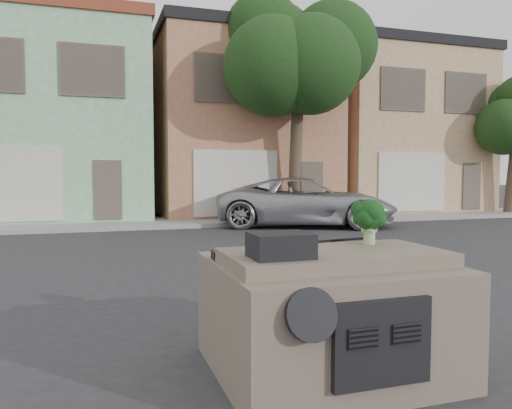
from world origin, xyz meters
TOP-DOWN VIEW (x-y plane):
  - ground_plane at (0.00, 0.00)m, footprint 120.00×120.00m
  - sidewalk at (0.00, 10.50)m, footprint 40.00×3.00m
  - townhouse_mint at (-3.50, 14.50)m, footprint 7.20×8.20m
  - townhouse_tan at (4.00, 14.50)m, footprint 7.20×8.20m
  - townhouse_beige at (11.50, 14.50)m, footprint 7.20×8.20m
  - silver_pickup at (4.87, 8.50)m, footprint 6.59×4.86m
  - tree_near at (5.00, 9.80)m, footprint 4.40×4.00m
  - car_dashboard at (0.00, -3.00)m, footprint 2.00×1.80m
  - instrument_hump at (-0.58, -3.35)m, footprint 0.48×0.38m
  - wiper_arm at (0.28, -2.62)m, footprint 0.69×0.15m
  - broccoli at (0.51, -2.88)m, footprint 0.51×0.51m

SIDE VIEW (x-z plane):
  - ground_plane at x=0.00m, z-range 0.00..0.00m
  - silver_pickup at x=4.87m, z-range -0.83..0.83m
  - sidewalk at x=0.00m, z-range 0.00..0.15m
  - car_dashboard at x=0.00m, z-range 0.00..1.12m
  - wiper_arm at x=0.28m, z-range 1.12..1.14m
  - instrument_hump at x=-0.58m, z-range 1.12..1.32m
  - broccoli at x=0.51m, z-range 1.12..1.56m
  - townhouse_mint at x=-3.50m, z-range 0.00..7.55m
  - townhouse_tan at x=4.00m, z-range 0.00..7.55m
  - townhouse_beige at x=11.50m, z-range 0.00..7.55m
  - tree_near at x=5.00m, z-range 0.00..8.50m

